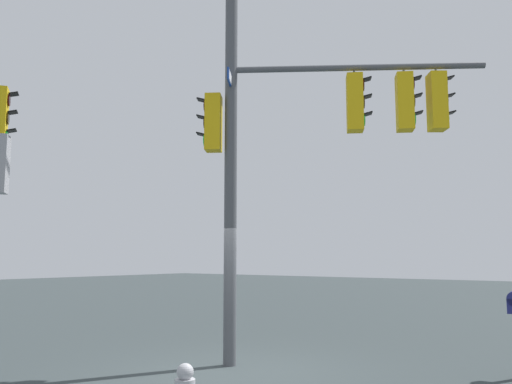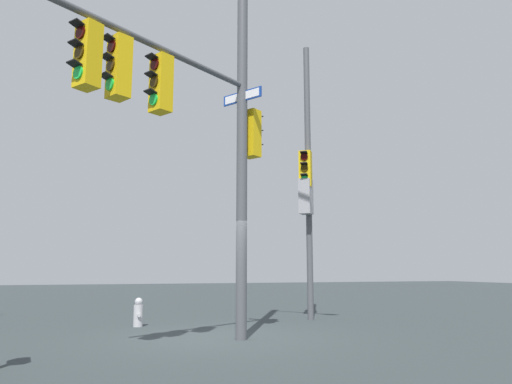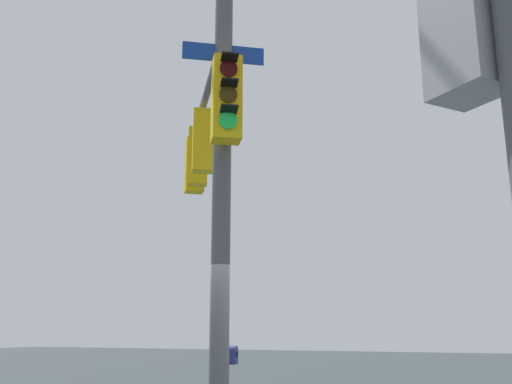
# 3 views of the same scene
# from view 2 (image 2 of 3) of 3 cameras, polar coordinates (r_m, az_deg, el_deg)

# --- Properties ---
(ground_plane) EXTENTS (80.00, 80.00, 0.00)m
(ground_plane) POSITION_cam_2_polar(r_m,az_deg,el_deg) (10.85, -4.58, -16.81)
(ground_plane) COLOR #313A3B
(main_signal_pole_assembly) EXTENTS (3.17, 5.63, 9.94)m
(main_signal_pole_assembly) POSITION_cam_2_polar(r_m,az_deg,el_deg) (10.28, -5.22, 12.18)
(main_signal_pole_assembly) COLOR #4C4F54
(main_signal_pole_assembly) RESTS_ON ground
(secondary_pole_assembly) EXTENTS (0.65, 0.56, 8.47)m
(secondary_pole_assembly) POSITION_cam_2_polar(r_m,az_deg,el_deg) (14.74, 6.04, 1.30)
(secondary_pole_assembly) COLOR #4C4F54
(secondary_pole_assembly) RESTS_ON ground
(fire_hydrant) EXTENTS (0.38, 0.24, 0.73)m
(fire_hydrant) POSITION_cam_2_polar(r_m,az_deg,el_deg) (13.19, -13.72, -13.70)
(fire_hydrant) COLOR #B2B2B7
(fire_hydrant) RESTS_ON ground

